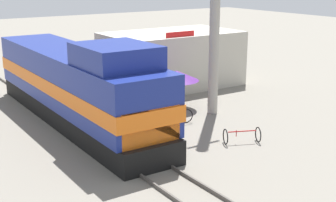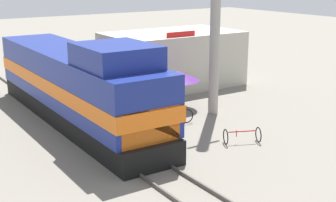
{
  "view_description": "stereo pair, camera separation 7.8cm",
  "coord_description": "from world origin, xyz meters",
  "px_view_note": "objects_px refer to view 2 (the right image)",
  "views": [
    {
      "loc": [
        -8.91,
        -19.88,
        7.54
      ],
      "look_at": [
        1.2,
        -4.71,
        2.49
      ],
      "focal_mm": 50.0,
      "sensor_mm": 36.0,
      "label": 1
    },
    {
      "loc": [
        -8.84,
        -19.92,
        7.54
      ],
      "look_at": [
        1.2,
        -4.71,
        2.49
      ],
      "focal_mm": 50.0,
      "sensor_mm": 36.0,
      "label": 2
    }
  ],
  "objects_px": {
    "bicycle_spare": "(242,136)",
    "utility_pole": "(216,5)",
    "locomotive": "(78,86)",
    "vendor_umbrella": "(177,76)",
    "billboard_sign": "(181,48)",
    "person_bystander": "(166,105)",
    "bicycle": "(181,112)"
  },
  "relations": [
    {
      "from": "billboard_sign",
      "to": "person_bystander",
      "type": "height_order",
      "value": "billboard_sign"
    },
    {
      "from": "vendor_umbrella",
      "to": "bicycle_spare",
      "type": "relative_size",
      "value": 1.44
    },
    {
      "from": "utility_pole",
      "to": "billboard_sign",
      "type": "relative_size",
      "value": 2.93
    },
    {
      "from": "utility_pole",
      "to": "bicycle_spare",
      "type": "distance_m",
      "value": 7.32
    },
    {
      "from": "locomotive",
      "to": "bicycle",
      "type": "xyz_separation_m",
      "value": [
        4.8,
        -2.24,
        -1.59
      ]
    },
    {
      "from": "locomotive",
      "to": "utility_pole",
      "type": "xyz_separation_m",
      "value": [
        6.86,
        -2.33,
        3.9
      ]
    },
    {
      "from": "locomotive",
      "to": "utility_pole",
      "type": "bearing_deg",
      "value": -18.79
    },
    {
      "from": "billboard_sign",
      "to": "bicycle_spare",
      "type": "bearing_deg",
      "value": -107.15
    },
    {
      "from": "person_bystander",
      "to": "bicycle",
      "type": "relative_size",
      "value": 1.02
    },
    {
      "from": "locomotive",
      "to": "bicycle_spare",
      "type": "xyz_separation_m",
      "value": [
        4.99,
        -6.77,
        -1.62
      ]
    },
    {
      "from": "bicycle_spare",
      "to": "utility_pole",
      "type": "bearing_deg",
      "value": -179.59
    },
    {
      "from": "locomotive",
      "to": "vendor_umbrella",
      "type": "relative_size",
      "value": 6.22
    },
    {
      "from": "vendor_umbrella",
      "to": "person_bystander",
      "type": "relative_size",
      "value": 1.41
    },
    {
      "from": "person_bystander",
      "to": "bicycle",
      "type": "xyz_separation_m",
      "value": [
        1.12,
        0.23,
        -0.59
      ]
    },
    {
      "from": "locomotive",
      "to": "bicycle",
      "type": "bearing_deg",
      "value": -25.04
    },
    {
      "from": "billboard_sign",
      "to": "utility_pole",
      "type": "bearing_deg",
      "value": -100.95
    },
    {
      "from": "locomotive",
      "to": "vendor_umbrella",
      "type": "xyz_separation_m",
      "value": [
        5.77,
        -0.42,
        -0.09
      ]
    },
    {
      "from": "utility_pole",
      "to": "person_bystander",
      "type": "height_order",
      "value": "utility_pole"
    },
    {
      "from": "bicycle",
      "to": "bicycle_spare",
      "type": "distance_m",
      "value": 4.53
    },
    {
      "from": "person_bystander",
      "to": "bicycle_spare",
      "type": "height_order",
      "value": "person_bystander"
    },
    {
      "from": "locomotive",
      "to": "bicycle",
      "type": "relative_size",
      "value": 8.89
    },
    {
      "from": "locomotive",
      "to": "billboard_sign",
      "type": "height_order",
      "value": "locomotive"
    },
    {
      "from": "utility_pole",
      "to": "bicycle",
      "type": "xyz_separation_m",
      "value": [
        -2.06,
        0.09,
        -5.49
      ]
    },
    {
      "from": "locomotive",
      "to": "billboard_sign",
      "type": "xyz_separation_m",
      "value": [
        7.69,
        1.99,
        1.01
      ]
    },
    {
      "from": "locomotive",
      "to": "person_bystander",
      "type": "xyz_separation_m",
      "value": [
        3.68,
        -2.47,
        -1.0
      ]
    },
    {
      "from": "vendor_umbrella",
      "to": "billboard_sign",
      "type": "relative_size",
      "value": 0.63
    },
    {
      "from": "billboard_sign",
      "to": "bicycle_spare",
      "type": "height_order",
      "value": "billboard_sign"
    },
    {
      "from": "person_bystander",
      "to": "bicycle",
      "type": "height_order",
      "value": "person_bystander"
    },
    {
      "from": "vendor_umbrella",
      "to": "bicycle_spare",
      "type": "xyz_separation_m",
      "value": [
        -0.78,
        -6.35,
        -1.53
      ]
    },
    {
      "from": "vendor_umbrella",
      "to": "utility_pole",
      "type": "bearing_deg",
      "value": -60.41
    },
    {
      "from": "locomotive",
      "to": "person_bystander",
      "type": "bearing_deg",
      "value": -33.92
    },
    {
      "from": "billboard_sign",
      "to": "bicycle",
      "type": "bearing_deg",
      "value": -124.42
    }
  ]
}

